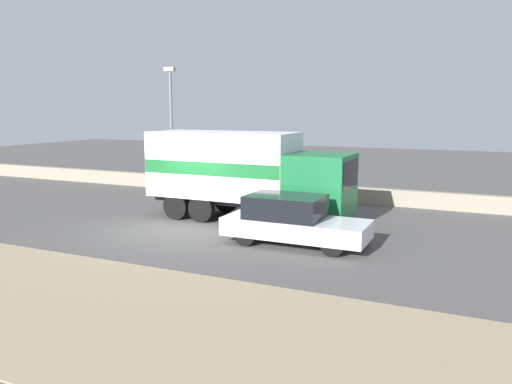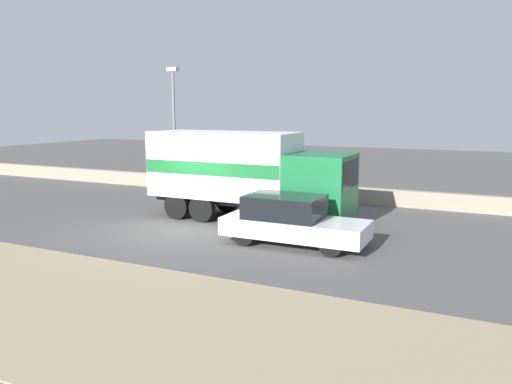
{
  "view_description": "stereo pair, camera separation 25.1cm",
  "coord_description": "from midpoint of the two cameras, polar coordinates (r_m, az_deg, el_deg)",
  "views": [
    {
      "loc": [
        9.43,
        -14.4,
        4.16
      ],
      "look_at": [
        2.41,
        1.02,
        1.33
      ],
      "focal_mm": 35.0,
      "sensor_mm": 36.0,
      "label": 1
    },
    {
      "loc": [
        9.66,
        -14.29,
        4.16
      ],
      "look_at": [
        2.41,
        1.02,
        1.33
      ],
      "focal_mm": 35.0,
      "sensor_mm": 36.0,
      "label": 2
    }
  ],
  "objects": [
    {
      "name": "box_truck",
      "position": [
        18.69,
        -1.06,
        2.42
      ],
      "size": [
        7.7,
        2.33,
        3.31
      ],
      "color": "#196B38",
      "rests_on": "ground_plane"
    },
    {
      "name": "ground_plane",
      "position": [
        17.73,
        -8.07,
        -4.19
      ],
      "size": [
        80.0,
        80.0,
        0.0
      ],
      "primitive_type": "plane",
      "color": "#514F4C"
    },
    {
      "name": "car_hatchback",
      "position": [
        15.47,
        4.53,
        -3.25
      ],
      "size": [
        4.46,
        1.77,
        1.52
      ],
      "color": "silver",
      "rests_on": "ground_plane"
    },
    {
      "name": "stone_wall_backdrop",
      "position": [
        24.11,
        1.69,
        0.4
      ],
      "size": [
        60.0,
        0.35,
        0.72
      ],
      "color": "gray",
      "rests_on": "ground_plane"
    },
    {
      "name": "dirt_shoulder_foreground",
      "position": [
        12.85,
        -25.26,
        -10.25
      ],
      "size": [
        60.0,
        5.54,
        0.04
      ],
      "color": "#9E896B",
      "rests_on": "ground_plane"
    },
    {
      "name": "street_lamp",
      "position": [
        25.94,
        -9.08,
        8.23
      ],
      "size": [
        0.56,
        0.28,
        6.22
      ],
      "color": "slate",
      "rests_on": "ground_plane"
    }
  ]
}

